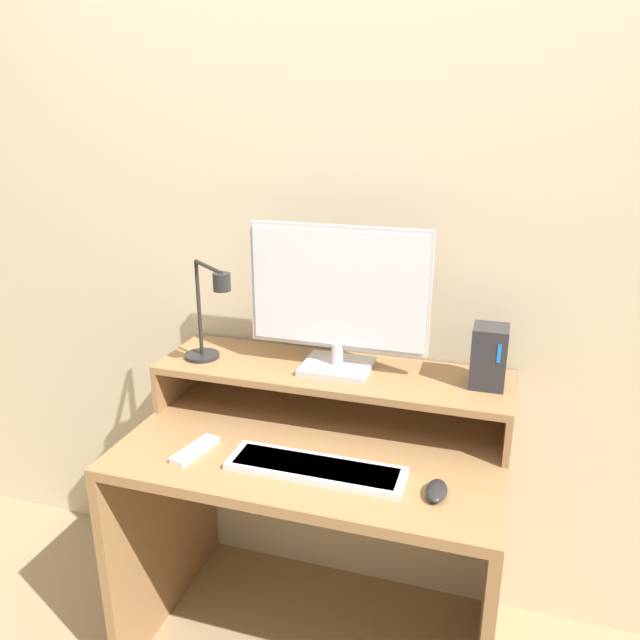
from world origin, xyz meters
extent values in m
cube|color=beige|center=(0.00, 0.67, 1.25)|extent=(6.00, 0.05, 2.50)
cube|color=olive|center=(0.00, 0.32, 0.70)|extent=(1.05, 0.64, 0.03)
cube|color=olive|center=(-0.51, 0.32, 0.34)|extent=(0.03, 0.64, 0.69)
cube|color=olive|center=(0.51, 0.32, 0.34)|extent=(0.03, 0.64, 0.69)
cube|color=olive|center=(-0.52, 0.49, 0.78)|extent=(0.02, 0.30, 0.13)
cube|color=olive|center=(0.52, 0.49, 0.78)|extent=(0.02, 0.30, 0.13)
cube|color=olive|center=(0.00, 0.49, 0.86)|extent=(1.05, 0.30, 0.02)
cube|color=#BCBCC1|center=(0.02, 0.49, 0.88)|extent=(0.20, 0.18, 0.02)
cylinder|color=#BCBCC1|center=(0.02, 0.49, 0.92)|extent=(0.04, 0.04, 0.06)
cube|color=#B7B7BC|center=(0.02, 0.50, 1.12)|extent=(0.53, 0.02, 0.36)
cube|color=silver|center=(0.02, 0.49, 1.12)|extent=(0.51, 0.01, 0.34)
cylinder|color=black|center=(-0.41, 0.46, 0.88)|extent=(0.11, 0.11, 0.01)
cylinder|color=black|center=(-0.41, 0.46, 1.03)|extent=(0.01, 0.01, 0.30)
cylinder|color=black|center=(-0.34, 0.40, 1.18)|extent=(0.14, 0.12, 0.01)
cylinder|color=black|center=(-0.28, 0.35, 1.15)|extent=(0.05, 0.05, 0.05)
cube|color=#28282D|center=(0.45, 0.51, 0.96)|extent=(0.10, 0.10, 0.17)
cube|color=#1972F2|center=(0.47, 0.46, 0.99)|extent=(0.01, 0.00, 0.05)
cube|color=silver|center=(0.05, 0.17, 0.73)|extent=(0.46, 0.13, 0.02)
cube|color=#AFAFB3|center=(0.05, 0.17, 0.73)|extent=(0.43, 0.10, 0.01)
ellipsoid|color=black|center=(0.36, 0.16, 0.73)|extent=(0.05, 0.10, 0.03)
cube|color=white|center=(-0.29, 0.16, 0.72)|extent=(0.08, 0.16, 0.02)
camera|label=1|loc=(0.48, -1.16, 1.61)|focal=35.00mm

